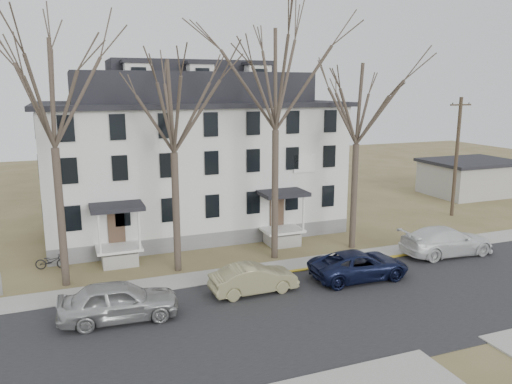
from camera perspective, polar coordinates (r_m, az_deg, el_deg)
name	(u,v)px	position (r m, az deg, el deg)	size (l,w,h in m)	color
ground	(343,332)	(22.48, 9.90, -15.46)	(120.00, 120.00, 0.00)	olive
main_road	(321,312)	(24.03, 7.39, -13.49)	(120.00, 10.00, 0.04)	#27272A
far_sidewalk	(271,269)	(29.01, 1.70, -8.82)	(120.00, 2.00, 0.08)	#A09F97
yellow_curb	(354,264)	(30.46, 11.16, -8.02)	(14.00, 0.25, 0.06)	gold
boarding_house	(192,156)	(36.31, -7.29, 4.09)	(20.80, 12.36, 12.05)	slate
distant_building	(470,177)	(52.70, 23.26, 1.57)	(8.50, 6.50, 3.35)	#A09F97
tree_far_left	(50,85)	(26.80, -22.50, 11.19)	(8.40, 8.40, 13.72)	#473B31
tree_mid_left	(172,100)	(27.37, -9.54, 10.36)	(7.80, 7.80, 12.74)	#473B31
tree_center	(276,72)	(29.18, 2.30, 13.51)	(9.00, 9.00, 14.70)	#473B31
tree_mid_right	(358,98)	(31.76, 11.58, 10.48)	(7.80, 7.80, 12.74)	#473B31
utility_pole_far	(457,156)	(42.81, 21.94, 3.86)	(2.00, 0.28, 9.50)	#3D3023
car_silver	(119,302)	(23.56, -15.41, -11.99)	(2.11, 5.25, 1.79)	#A5A5A5
car_tan	(254,279)	(25.60, -0.27, -9.95)	(1.55, 4.45, 1.47)	#918B60
car_navy	(359,266)	(27.95, 11.70, -8.23)	(2.51, 5.45, 1.52)	black
car_white	(446,241)	(33.28, 20.94, -5.30)	(2.43, 5.97, 1.73)	white
bicycle_left	(51,262)	(31.08, -22.35, -7.40)	(0.62, 1.78, 0.93)	black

